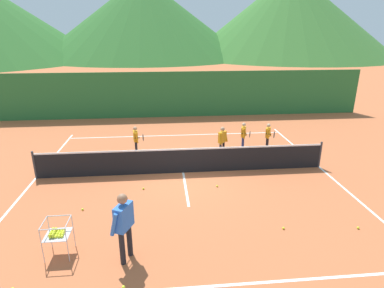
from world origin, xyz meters
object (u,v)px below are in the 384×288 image
(ball_cart, at_px, (57,233))
(tennis_ball_3, at_px, (283,228))
(tennis_ball_1, at_px, (126,232))
(tennis_ball_9, at_px, (358,228))
(student_2, at_px, (244,134))
(instructor, at_px, (124,221))
(student_0, at_px, (136,138))
(tennis_net, at_px, (183,160))
(tennis_ball_6, at_px, (83,209))
(student_1, at_px, (222,139))
(tennis_ball_2, at_px, (143,189))
(tennis_ball_0, at_px, (123,287))
(tennis_ball_5, at_px, (217,186))
(student_3, at_px, (268,134))

(ball_cart, height_order, tennis_ball_3, ball_cart)
(tennis_ball_1, relative_size, tennis_ball_9, 1.00)
(student_2, bearing_deg, tennis_ball_9, -75.70)
(instructor, relative_size, student_2, 1.36)
(student_0, height_order, tennis_ball_1, student_0)
(tennis_net, distance_m, student_0, 2.80)
(tennis_ball_6, bearing_deg, student_2, 37.40)
(student_1, distance_m, tennis_ball_2, 4.24)
(tennis_ball_0, bearing_deg, ball_cart, 142.77)
(student_0, xyz_separation_m, student_2, (4.73, 0.14, 0.00))
(student_1, relative_size, tennis_ball_3, 19.54)
(ball_cart, bearing_deg, tennis_ball_9, 2.21)
(tennis_net, height_order, tennis_ball_6, tennis_net)
(student_1, bearing_deg, ball_cart, -130.71)
(tennis_ball_6, bearing_deg, tennis_ball_2, 33.84)
(tennis_ball_5, bearing_deg, tennis_ball_0, -122.05)
(tennis_ball_9, bearing_deg, student_2, 104.30)
(tennis_net, distance_m, tennis_ball_2, 1.95)
(ball_cart, height_order, tennis_ball_0, ball_cart)
(student_0, height_order, tennis_ball_6, student_0)
(tennis_ball_6, distance_m, tennis_ball_9, 7.84)
(student_0, xyz_separation_m, student_3, (5.83, 0.06, -0.03))
(student_2, relative_size, student_3, 1.04)
(tennis_ball_2, bearing_deg, student_3, 31.96)
(instructor, distance_m, tennis_ball_6, 2.93)
(tennis_net, xyz_separation_m, instructor, (-1.66, -4.71, 0.53))
(tennis_ball_5, bearing_deg, tennis_ball_3, -62.55)
(tennis_ball_9, bearing_deg, ball_cart, -177.79)
(student_0, height_order, tennis_ball_2, student_0)
(student_0, bearing_deg, student_3, 0.56)
(tennis_ball_1, distance_m, tennis_ball_5, 3.72)
(instructor, relative_size, tennis_ball_2, 25.21)
(student_2, xyz_separation_m, tennis_ball_3, (-0.41, -6.13, -0.72))
(tennis_ball_1, xyz_separation_m, tennis_ball_2, (0.33, 2.43, 0.00))
(student_2, bearing_deg, instructor, -123.14)
(tennis_ball_9, bearing_deg, student_1, 116.09)
(student_2, distance_m, tennis_ball_9, 6.55)
(tennis_ball_2, relative_size, tennis_ball_5, 1.00)
(student_0, bearing_deg, tennis_ball_9, -44.21)
(tennis_ball_2, bearing_deg, student_1, 40.13)
(tennis_ball_0, relative_size, tennis_ball_3, 1.00)
(student_3, relative_size, tennis_ball_0, 17.75)
(tennis_ball_2, xyz_separation_m, tennis_ball_6, (-1.75, -1.17, 0.00))
(student_2, height_order, student_3, student_2)
(student_3, bearing_deg, tennis_ball_2, -148.04)
(tennis_net, distance_m, ball_cart, 5.48)
(student_0, relative_size, tennis_ball_0, 18.49)
(student_2, relative_size, tennis_ball_5, 18.49)
(student_3, bearing_deg, tennis_ball_1, -134.65)
(student_2, relative_size, tennis_ball_9, 18.49)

